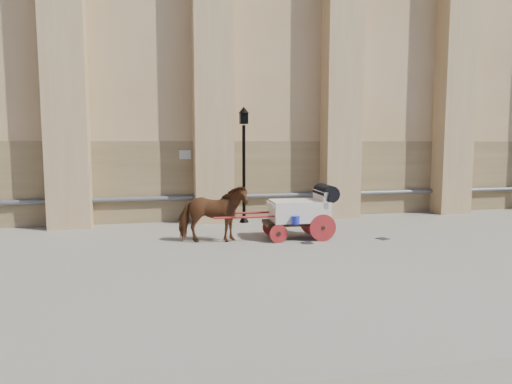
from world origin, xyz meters
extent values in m
plane|color=#6E665B|center=(0.00, 0.00, 0.00)|extent=(90.00, 90.00, 0.00)
cube|color=tan|center=(2.00, 8.00, 9.00)|extent=(44.00, 8.00, 18.00)
cube|color=#9B7E52|center=(2.00, 4.15, 1.50)|extent=(44.00, 0.35, 3.00)
cylinder|color=#59595B|center=(2.00, 3.88, 0.90)|extent=(42.00, 0.18, 0.18)
cube|color=beige|center=(-2.00, 3.97, 2.50)|extent=(0.42, 0.04, 0.32)
cube|color=tan|center=(9.00, 3.60, 8.50)|extent=(1.40, 0.90, 17.00)
imported|color=brown|center=(-1.51, 0.12, 0.85)|extent=(2.11, 1.14, 1.71)
cube|color=black|center=(1.07, 0.14, 0.50)|extent=(2.04, 1.01, 0.11)
cube|color=beige|center=(1.16, 0.14, 0.86)|extent=(1.78, 1.22, 0.63)
cube|color=beige|center=(1.84, 0.10, 1.22)|extent=(0.20, 1.13, 0.50)
cube|color=beige|center=(0.40, 0.18, 1.08)|extent=(0.37, 1.01, 0.09)
cylinder|color=black|center=(2.02, 0.09, 1.40)|extent=(0.57, 1.16, 0.51)
cylinder|color=maroon|center=(1.72, -0.45, 0.41)|extent=(0.81, 0.10, 0.81)
cylinder|color=maroon|center=(1.78, 0.66, 0.41)|extent=(0.81, 0.10, 0.81)
cylinder|color=maroon|center=(0.36, -0.38, 0.27)|extent=(0.54, 0.08, 0.54)
cylinder|color=maroon|center=(0.43, 0.74, 0.27)|extent=(0.54, 0.08, 0.54)
cylinder|color=maroon|center=(-0.44, -0.18, 0.77)|extent=(2.17, 0.19, 0.06)
cylinder|color=maroon|center=(-0.39, 0.63, 0.77)|extent=(2.17, 0.19, 0.06)
cylinder|color=#1B28B9|center=(0.86, -0.48, 0.68)|extent=(0.23, 0.23, 0.23)
cylinder|color=black|center=(0.08, 3.29, 1.79)|extent=(0.12, 0.12, 3.58)
cone|color=black|center=(0.08, 3.29, 0.18)|extent=(0.36, 0.36, 0.36)
cube|color=black|center=(0.08, 3.29, 3.82)|extent=(0.28, 0.28, 0.42)
cone|color=black|center=(0.08, 3.29, 4.12)|extent=(0.40, 0.40, 0.24)
cube|color=black|center=(1.16, -0.61, 0.01)|extent=(0.33, 0.33, 0.01)
cube|color=black|center=(3.64, -0.57, 0.01)|extent=(0.41, 0.41, 0.01)
camera|label=1|loc=(-3.29, -13.08, 2.94)|focal=32.00mm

